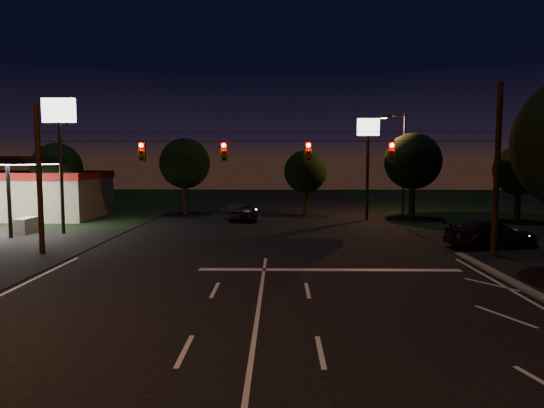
{
  "coord_description": "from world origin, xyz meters",
  "views": [
    {
      "loc": [
        0.72,
        -10.38,
        5.07
      ],
      "look_at": [
        0.36,
        11.89,
        3.0
      ],
      "focal_mm": 32.0,
      "sensor_mm": 36.0,
      "label": 1
    }
  ],
  "objects_px": {
    "car_oncoming_a": "(248,213)",
    "car_oncoming_b": "(234,212)",
    "car_cross": "(491,234)",
    "utility_pole_right": "(493,255)"
  },
  "relations": [
    {
      "from": "car_oncoming_a",
      "to": "car_oncoming_b",
      "type": "bearing_deg",
      "value": -25.25
    },
    {
      "from": "car_oncoming_b",
      "to": "car_cross",
      "type": "distance_m",
      "value": 20.2
    },
    {
      "from": "car_oncoming_a",
      "to": "car_oncoming_b",
      "type": "distance_m",
      "value": 1.29
    },
    {
      "from": "car_oncoming_a",
      "to": "car_oncoming_b",
      "type": "xyz_separation_m",
      "value": [
        -1.18,
        0.52,
        0.03
      ]
    },
    {
      "from": "utility_pole_right",
      "to": "car_cross",
      "type": "distance_m",
      "value": 2.58
    },
    {
      "from": "car_oncoming_b",
      "to": "car_cross",
      "type": "bearing_deg",
      "value": 128.53
    },
    {
      "from": "utility_pole_right",
      "to": "car_cross",
      "type": "relative_size",
      "value": 1.68
    },
    {
      "from": "utility_pole_right",
      "to": "car_oncoming_a",
      "type": "distance_m",
      "value": 19.88
    },
    {
      "from": "car_oncoming_a",
      "to": "car_cross",
      "type": "height_order",
      "value": "car_cross"
    },
    {
      "from": "car_oncoming_b",
      "to": "car_oncoming_a",
      "type": "bearing_deg",
      "value": 142.57
    }
  ]
}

